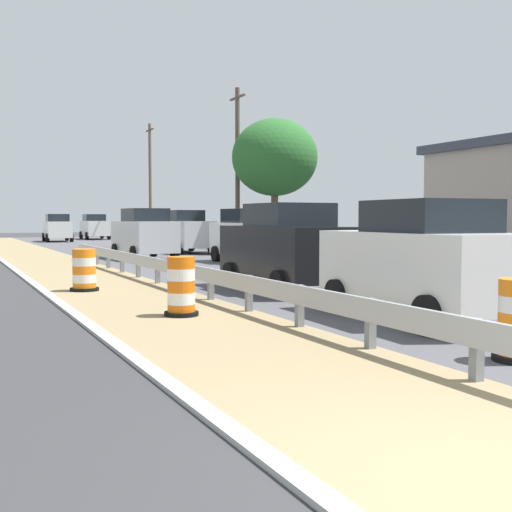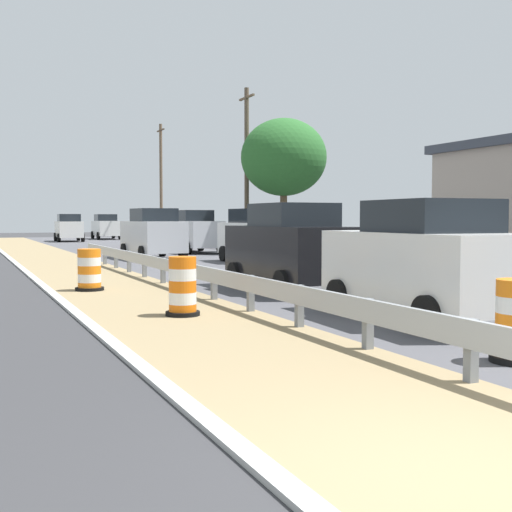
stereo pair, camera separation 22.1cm
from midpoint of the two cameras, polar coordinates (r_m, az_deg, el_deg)
ground_plane at (r=4.96m, az=21.40°, el=-18.26°), size 160.00×160.00×0.00m
traffic_barrel_close at (r=12.15m, az=-5.88°, el=-2.87°), size 0.64×0.64×1.09m
traffic_barrel_mid at (r=16.74m, az=-13.92°, el=-1.34°), size 0.71×0.71×1.04m
car_lead_near_lane at (r=51.91m, az=-15.84°, el=2.37°), size 2.07×4.18×2.09m
car_trailing_near_lane at (r=41.53m, az=-8.61°, el=2.15°), size 2.17×4.50×1.92m
car_lead_far_lane at (r=16.26m, az=3.39°, el=0.76°), size 2.01×4.21×2.16m
car_mid_far_lane at (r=34.21m, az=-5.19°, el=2.14°), size 1.93×4.56×2.20m
car_trailing_far_lane at (r=11.87m, az=14.98°, el=-0.40°), size 2.19×4.22×2.12m
car_distant_a at (r=26.25m, az=0.42°, el=1.76°), size 2.12×4.20×2.17m
car_distant_b at (r=29.25m, az=-8.74°, el=1.93°), size 2.15×4.30×2.21m
car_distant_c at (r=56.85m, az=-12.81°, el=2.50°), size 2.12×4.79×2.10m
utility_pole_mid at (r=34.98m, az=-0.63°, el=7.72°), size 0.24×1.80×8.63m
utility_pole_far at (r=53.29m, az=-8.14°, el=6.53°), size 0.24×1.80×9.27m
tree_roadside at (r=33.61m, az=2.61°, el=8.54°), size 4.35×4.35×6.83m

